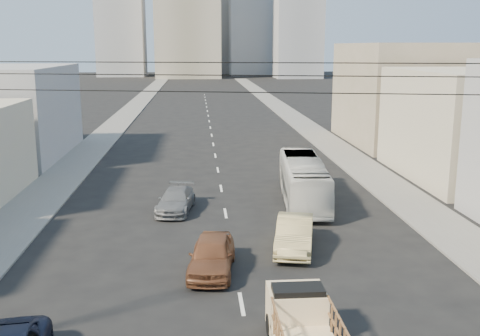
{
  "coord_description": "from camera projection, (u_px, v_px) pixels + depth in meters",
  "views": [
    {
      "loc": [
        -1.59,
        -11.88,
        9.67
      ],
      "look_at": [
        0.59,
        16.48,
        3.5
      ],
      "focal_mm": 42.0,
      "sensor_mm": 36.0,
      "label": 1
    }
  ],
  "objects": [
    {
      "name": "sidewalk_left",
      "position": [
        127.0,
        114.0,
        81.06
      ],
      "size": [
        3.5,
        180.0,
        0.12
      ],
      "primitive_type": "cube",
      "color": "slate",
      "rests_on": "ground"
    },
    {
      "name": "sidewalk_right",
      "position": [
        287.0,
        113.0,
        82.82
      ],
      "size": [
        3.5,
        180.0,
        0.12
      ],
      "primitive_type": "cube",
      "color": "slate",
      "rests_on": "ground"
    },
    {
      "name": "lane_dashes",
      "position": [
        211.0,
        131.0,
        65.38
      ],
      "size": [
        0.15,
        104.0,
        0.01
      ],
      "color": "silver",
      "rests_on": "ground"
    },
    {
      "name": "flatbed_pickup",
      "position": [
        302.0,
        322.0,
        17.87
      ],
      "size": [
        1.95,
        4.41,
        1.9
      ],
      "color": "beige",
      "rests_on": "ground"
    },
    {
      "name": "city_bus",
      "position": [
        303.0,
        180.0,
        35.39
      ],
      "size": [
        3.29,
        10.45,
        2.86
      ],
      "primitive_type": "imported",
      "rotation": [
        0.0,
        0.0,
        -0.09
      ],
      "color": "silver",
      "rests_on": "ground"
    },
    {
      "name": "sedan_brown",
      "position": [
        212.0,
        255.0,
        24.44
      ],
      "size": [
        2.42,
        4.83,
        1.58
      ],
      "primitive_type": "imported",
      "rotation": [
        0.0,
        0.0,
        -0.12
      ],
      "color": "brown",
      "rests_on": "ground"
    },
    {
      "name": "sedan_tan",
      "position": [
        294.0,
        234.0,
        27.12
      ],
      "size": [
        2.7,
        5.13,
        1.61
      ],
      "primitive_type": "imported",
      "rotation": [
        0.0,
        0.0,
        -0.21
      ],
      "color": "tan",
      "rests_on": "ground"
    },
    {
      "name": "sedan_grey",
      "position": [
        176.0,
        200.0,
        33.53
      ],
      "size": [
        2.54,
        4.85,
        1.34
      ],
      "primitive_type": "imported",
      "rotation": [
        0.0,
        0.0,
        -0.15
      ],
      "color": "slate",
      "rests_on": "ground"
    },
    {
      "name": "overhead_wires",
      "position": [
        263.0,
        77.0,
        13.3
      ],
      "size": [
        23.01,
        5.02,
        0.72
      ],
      "color": "black",
      "rests_on": "ground"
    },
    {
      "name": "bldg_right_far",
      "position": [
        409.0,
        93.0,
        57.05
      ],
      "size": [
        12.0,
        16.0,
        10.0
      ],
      "primitive_type": "cube",
      "color": "gray",
      "rests_on": "ground"
    },
    {
      "name": "midrise_ne",
      "position": [
        253.0,
        15.0,
        191.11
      ],
      "size": [
        16.0,
        16.0,
        40.0
      ],
      "primitive_type": "cube",
      "color": "#989BA0",
      "rests_on": "ground"
    },
    {
      "name": "midrise_nw",
      "position": [
        121.0,
        24.0,
        183.58
      ],
      "size": [
        15.0,
        15.0,
        34.0
      ],
      "primitive_type": "cube",
      "color": "#989BA0",
      "rests_on": "ground"
    },
    {
      "name": "midrise_back",
      "position": [
        216.0,
        12.0,
        204.4
      ],
      "size": [
        18.0,
        18.0,
        44.0
      ],
      "primitive_type": "cube",
      "color": "#98989B",
      "rests_on": "ground"
    },
    {
      "name": "midrise_east",
      "position": [
        298.0,
        32.0,
        173.79
      ],
      "size": [
        14.0,
        14.0,
        28.0
      ],
      "primitive_type": "cube",
      "color": "#989BA0",
      "rests_on": "ground"
    }
  ]
}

